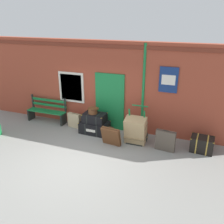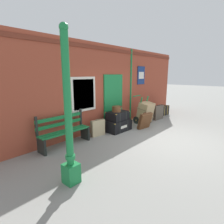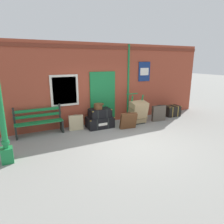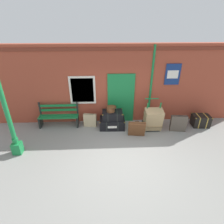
# 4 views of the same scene
# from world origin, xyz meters

# --- Properties ---
(ground_plane) EXTENTS (60.00, 60.00, 0.00)m
(ground_plane) POSITION_xyz_m (0.00, 0.00, 0.00)
(ground_plane) COLOR gray
(brick_facade) EXTENTS (10.40, 0.35, 3.20)m
(brick_facade) POSITION_xyz_m (-0.01, 2.60, 1.60)
(brick_facade) COLOR #9E422D
(brick_facade) RESTS_ON ground
(platform_bench) EXTENTS (1.60, 0.43, 1.01)m
(platform_bench) POSITION_xyz_m (-2.43, 2.16, 0.44)
(platform_bench) COLOR #197A3D
(platform_bench) RESTS_ON ground
(steamer_trunk_base) EXTENTS (1.03, 0.68, 0.43)m
(steamer_trunk_base) POSITION_xyz_m (-0.25, 1.89, 0.21)
(steamer_trunk_base) COLOR black
(steamer_trunk_base) RESTS_ON ground
(steamer_trunk_middle) EXTENTS (0.82, 0.56, 0.33)m
(steamer_trunk_middle) POSITION_xyz_m (-0.24, 1.89, 0.58)
(steamer_trunk_middle) COLOR black
(steamer_trunk_middle) RESTS_ON steamer_trunk_base
(round_hatbox) EXTENTS (0.38, 0.34, 0.21)m
(round_hatbox) POSITION_xyz_m (-0.29, 1.89, 0.86)
(round_hatbox) COLOR brown
(round_hatbox) RESTS_ON steamer_trunk_middle
(porters_trolley) EXTENTS (0.71, 0.65, 1.19)m
(porters_trolley) POSITION_xyz_m (1.35, 1.81, 0.27)
(porters_trolley) COLOR black
(porters_trolley) RESTS_ON ground
(large_brown_trunk) EXTENTS (0.70, 0.60, 0.95)m
(large_brown_trunk) POSITION_xyz_m (1.35, 1.63, 0.47)
(large_brown_trunk) COLOR tan
(large_brown_trunk) RESTS_ON ground
(suitcase_cream) EXTENTS (0.63, 0.22, 0.71)m
(suitcase_cream) POSITION_xyz_m (2.35, 1.52, 0.33)
(suitcase_cream) COLOR #51473D
(suitcase_cream) RESTS_ON ground
(suitcase_charcoal) EXTENTS (0.66, 0.37, 0.65)m
(suitcase_charcoal) POSITION_xyz_m (0.64, 1.22, 0.32)
(suitcase_charcoal) COLOR brown
(suitcase_charcoal) RESTS_ON ground
(suitcase_brown) EXTENTS (0.54, 0.23, 0.60)m
(suitcase_brown) POSITION_xyz_m (-1.15, 2.03, 0.28)
(suitcase_brown) COLOR tan
(suitcase_brown) RESTS_ON ground
(corner_trunk) EXTENTS (0.72, 0.53, 0.49)m
(corner_trunk) POSITION_xyz_m (3.43, 1.86, 0.24)
(corner_trunk) COLOR black
(corner_trunk) RESTS_ON ground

